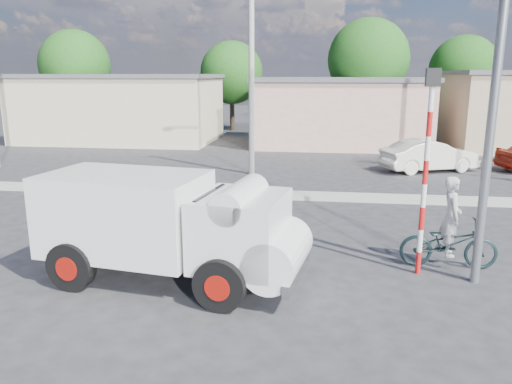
# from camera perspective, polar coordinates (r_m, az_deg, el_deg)

# --- Properties ---
(ground_plane) EXTENTS (120.00, 120.00, 0.00)m
(ground_plane) POSITION_cam_1_polar(r_m,az_deg,el_deg) (10.07, 0.91, -11.58)
(ground_plane) COLOR #28282B
(ground_plane) RESTS_ON ground
(median) EXTENTS (40.00, 0.80, 0.16)m
(median) POSITION_cam_1_polar(r_m,az_deg,el_deg) (17.61, 4.06, -0.37)
(median) COLOR #99968E
(median) RESTS_ON ground
(truck) EXTENTS (5.67, 2.80, 2.24)m
(truck) POSITION_cam_1_polar(r_m,az_deg,el_deg) (10.35, -9.64, -3.71)
(truck) COLOR black
(truck) RESTS_ON ground
(bicycle) EXTENTS (2.12, 0.76, 1.11)m
(bicycle) POSITION_cam_1_polar(r_m,az_deg,el_deg) (11.99, 21.14, -5.51)
(bicycle) COLOR #18292A
(bicycle) RESTS_ON ground
(cyclist) EXTENTS (0.43, 0.65, 1.78)m
(cyclist) POSITION_cam_1_polar(r_m,az_deg,el_deg) (11.89, 21.28, -3.98)
(cyclist) COLOR silver
(cyclist) RESTS_ON ground
(car_cream) EXTENTS (4.51, 3.01, 1.40)m
(car_cream) POSITION_cam_1_polar(r_m,az_deg,el_deg) (23.54, 19.18, 3.95)
(car_cream) COLOR silver
(car_cream) RESTS_ON ground
(traffic_pole) EXTENTS (0.28, 0.18, 4.36)m
(traffic_pole) POSITION_cam_1_polar(r_m,az_deg,el_deg) (10.91, 18.94, 3.92)
(traffic_pole) COLOR red
(traffic_pole) RESTS_ON ground
(streetlight) EXTENTS (2.34, 0.22, 9.00)m
(streetlight) POSITION_cam_1_polar(r_m,az_deg,el_deg) (10.74, 25.35, 15.95)
(streetlight) COLOR slate
(streetlight) RESTS_ON ground
(building_row) EXTENTS (37.80, 7.30, 4.44)m
(building_row) POSITION_cam_1_polar(r_m,az_deg,el_deg) (31.14, 7.93, 9.33)
(building_row) COLOR beige
(building_row) RESTS_ON ground
(tree_row) EXTENTS (51.24, 7.43, 8.42)m
(tree_row) POSITION_cam_1_polar(r_m,az_deg,el_deg) (38.15, 17.96, 13.79)
(tree_row) COLOR #38281E
(tree_row) RESTS_ON ground
(utility_poles) EXTENTS (35.40, 0.24, 8.00)m
(utility_poles) POSITION_cam_1_polar(r_m,az_deg,el_deg) (21.18, 14.02, 12.48)
(utility_poles) COLOR #99968E
(utility_poles) RESTS_ON ground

